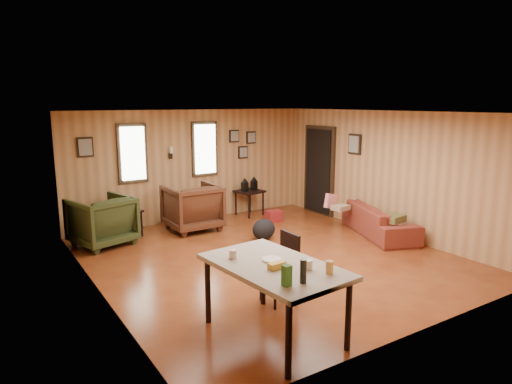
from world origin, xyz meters
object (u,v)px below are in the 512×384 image
Objects in this scene: dining_table at (275,271)px; sofa at (380,216)px; end_table at (127,219)px; side_table at (249,189)px; recliner_brown at (192,205)px; recliner_green at (102,219)px.

sofa is at bearing 22.99° from dining_table.
end_table is (-4.21, 2.50, -0.03)m from sofa.
sofa is 3.02m from side_table.
end_table is at bearing -9.57° from recliner_brown.
recliner_green is 3.46m from side_table.
sofa is 3.72m from recliner_brown.
side_table is (3.43, 0.48, 0.11)m from recliner_green.
recliner_green reaches higher than side_table.
sofa is 1.91× the size of recliner_brown.
side_table is at bearing 55.96° from dining_table.
sofa is at bearing 137.92° from recliner_green.
recliner_brown reaches higher than recliner_green.
recliner_green is 1.12× the size of side_table.
end_table is 4.66m from dining_table.
recliner_brown is 1.17× the size of side_table.
recliner_brown is at bearing 73.32° from sofa.
recliner_brown is at bearing -9.17° from end_table.
dining_table is (-3.98, -2.13, 0.38)m from sofa.
dining_table is (0.23, -4.63, 0.40)m from end_table.
recliner_brown is at bearing -165.30° from side_table.
sofa is at bearing -64.31° from side_table.
sofa is 5.24m from recliner_green.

